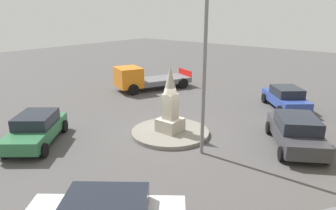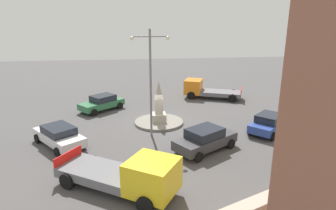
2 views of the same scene
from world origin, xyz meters
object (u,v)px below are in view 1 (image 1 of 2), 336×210
monument (170,106)px  truck_orange_parked_right (144,79)px  car_green_waiting (36,129)px  car_dark_grey_near_island (296,131)px  car_blue_parked_left (286,98)px  streetlamp (205,50)px

monument → truck_orange_parked_right: size_ratio=0.53×
car_green_waiting → car_dark_grey_near_island: car_dark_grey_near_island is taller
car_blue_parked_left → truck_orange_parked_right: bearing=102.4°
car_dark_grey_near_island → truck_orange_parked_right: truck_orange_parked_right is taller
car_blue_parked_left → car_dark_grey_near_island: bearing=-156.4°
car_blue_parked_left → truck_orange_parked_right: size_ratio=0.65×
monument → streetlamp: size_ratio=0.44×
car_green_waiting → truck_orange_parked_right: size_ratio=0.67×
car_green_waiting → truck_orange_parked_right: bearing=16.6°
car_blue_parked_left → streetlamp: bearing=176.4°
streetlamp → car_blue_parked_left: size_ratio=1.87×
monument → truck_orange_parked_right: monument is taller
car_green_waiting → streetlamp: bearing=-58.3°
car_green_waiting → truck_orange_parked_right: truck_orange_parked_right is taller
monument → car_dark_grey_near_island: monument is taller
car_green_waiting → car_blue_parked_left: bearing=-29.2°
car_dark_grey_near_island → streetlamp: bearing=137.6°
monument → car_dark_grey_near_island: bearing=-65.6°
monument → streetlamp: bearing=-108.0°
car_dark_grey_near_island → car_blue_parked_left: size_ratio=1.14×
car_blue_parked_left → truck_orange_parked_right: truck_orange_parked_right is taller
streetlamp → car_green_waiting: size_ratio=1.79×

